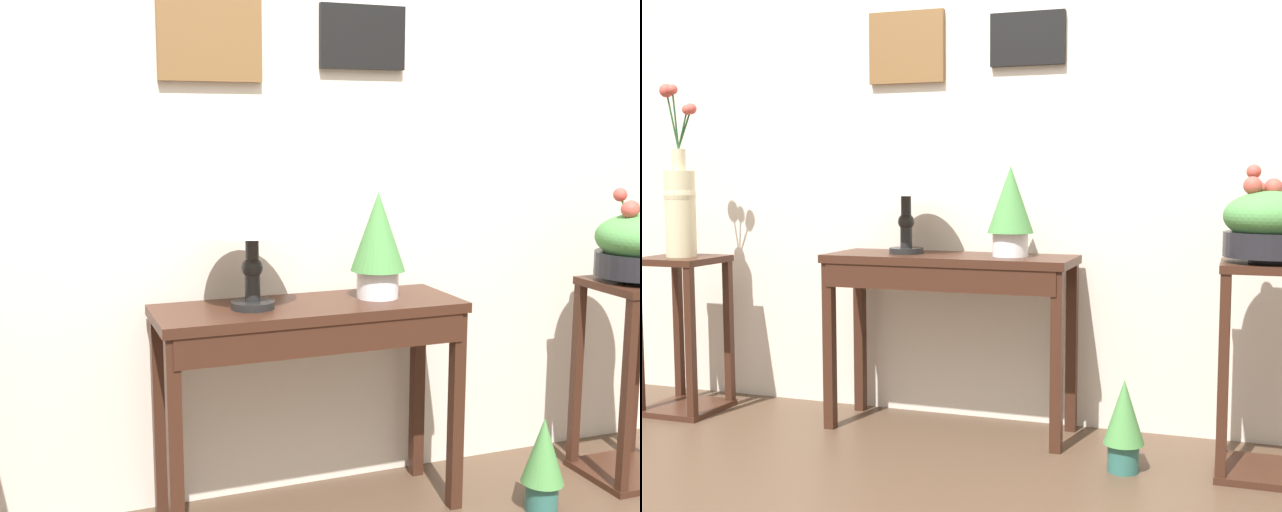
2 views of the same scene
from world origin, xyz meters
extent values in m
cube|color=beige|center=(0.00, 1.50, 1.40)|extent=(9.00, 0.10, 2.80)
cube|color=brown|center=(-0.36, 1.44, 1.67)|extent=(0.36, 0.02, 0.32)
cube|color=#619B53|center=(-0.36, 1.43, 1.67)|extent=(0.29, 0.01, 0.26)
cube|color=black|center=(0.20, 1.44, 1.68)|extent=(0.33, 0.02, 0.23)
cube|color=#A571AA|center=(0.20, 1.43, 1.68)|extent=(0.26, 0.01, 0.18)
cube|color=#381E14|center=(-0.08, 1.23, 0.75)|extent=(1.06, 0.36, 0.03)
cube|color=#381E14|center=(-0.08, 1.07, 0.68)|extent=(1.00, 0.03, 0.10)
cube|color=#381E14|center=(-0.58, 1.08, 0.36)|extent=(0.04, 0.04, 0.73)
cube|color=#381E14|center=(0.41, 1.08, 0.36)|extent=(0.05, 0.04, 0.73)
cube|color=#381E14|center=(-0.58, 1.38, 0.36)|extent=(0.04, 0.04, 0.73)
cube|color=#381E14|center=(0.41, 1.38, 0.36)|extent=(0.05, 0.04, 0.73)
cylinder|color=black|center=(-0.28, 1.23, 0.78)|extent=(0.15, 0.15, 0.02)
cylinder|color=black|center=(-0.28, 1.23, 0.84)|extent=(0.05, 0.05, 0.11)
sphere|color=black|center=(-0.28, 1.23, 0.90)|extent=(0.07, 0.07, 0.07)
cylinder|color=black|center=(-0.28, 1.23, 0.96)|extent=(0.04, 0.04, 0.11)
cone|color=beige|center=(-0.28, 1.23, 1.11)|extent=(0.33, 0.33, 0.18)
cylinder|color=silver|center=(0.18, 1.24, 0.81)|extent=(0.15, 0.15, 0.10)
cone|color=#478442|center=(0.18, 1.24, 1.00)|extent=(0.19, 0.19, 0.28)
cube|color=#381E14|center=(-1.35, 1.10, 0.71)|extent=(0.33, 0.33, 0.03)
cube|color=#381E14|center=(-1.35, 1.10, 0.01)|extent=(0.33, 0.33, 0.03)
cube|color=#381E14|center=(-1.21, 0.96, 0.36)|extent=(0.04, 0.03, 0.67)
cube|color=#381E14|center=(-1.49, 1.25, 0.36)|extent=(0.04, 0.04, 0.67)
cube|color=#381E14|center=(-1.21, 1.25, 0.36)|extent=(0.04, 0.04, 0.67)
cylinder|color=beige|center=(-1.35, 1.10, 0.92)|extent=(0.14, 0.14, 0.39)
sphere|color=beige|center=(-1.35, 1.10, 1.01)|extent=(0.14, 0.14, 0.14)
cylinder|color=beige|center=(-1.35, 1.10, 1.17)|extent=(0.06, 0.06, 0.10)
cylinder|color=#235128|center=(-1.35, 1.09, 1.35)|extent=(0.01, 0.04, 0.26)
sphere|color=#B7473D|center=(-1.35, 1.07, 1.48)|extent=(0.05, 0.05, 0.05)
cylinder|color=#235128|center=(-1.32, 1.11, 1.31)|extent=(0.08, 0.01, 0.18)
sphere|color=#B7473D|center=(-1.28, 1.11, 1.40)|extent=(0.05, 0.05, 0.05)
cylinder|color=#235128|center=(-1.32, 1.10, 1.31)|extent=(0.07, 0.02, 0.18)
sphere|color=#B7473D|center=(-1.29, 1.10, 1.39)|extent=(0.04, 0.04, 0.04)
cylinder|color=#235128|center=(-1.37, 1.09, 1.35)|extent=(0.05, 0.04, 0.26)
sphere|color=#B7473D|center=(-1.39, 1.08, 1.48)|extent=(0.06, 0.06, 0.06)
cube|color=#381E14|center=(1.18, 1.08, 0.77)|extent=(0.33, 0.33, 0.03)
cube|color=#381E14|center=(1.18, 1.08, 0.01)|extent=(0.33, 0.33, 0.03)
cube|color=#381E14|center=(1.04, 0.93, 0.39)|extent=(0.04, 0.03, 0.73)
cube|color=#381E14|center=(1.04, 1.22, 0.39)|extent=(0.04, 0.04, 0.73)
cylinder|color=black|center=(1.18, 1.08, 0.80)|extent=(0.14, 0.14, 0.02)
cylinder|color=black|center=(1.18, 1.08, 0.85)|extent=(0.32, 0.32, 0.09)
ellipsoid|color=#478442|center=(1.18, 1.08, 0.95)|extent=(0.33, 0.33, 0.18)
cylinder|color=#478442|center=(1.19, 1.11, 0.97)|extent=(0.02, 0.07, 0.16)
sphere|color=#B7473D|center=(1.19, 1.14, 1.05)|extent=(0.07, 0.07, 0.07)
cylinder|color=#478442|center=(1.16, 1.09, 0.97)|extent=(0.05, 0.04, 0.16)
sphere|color=#B7473D|center=(1.14, 1.11, 1.05)|extent=(0.04, 0.04, 0.04)
cylinder|color=#478442|center=(1.15, 1.10, 1.00)|extent=(0.07, 0.06, 0.22)
sphere|color=#B7473D|center=(1.12, 1.13, 1.11)|extent=(0.05, 0.05, 0.05)
cylinder|color=#478442|center=(1.15, 1.07, 0.98)|extent=(0.07, 0.02, 0.17)
sphere|color=#B7473D|center=(1.12, 1.07, 1.06)|extent=(0.07, 0.07, 0.07)
cylinder|color=#2D665B|center=(0.70, 0.95, 0.05)|extent=(0.12, 0.12, 0.11)
cone|color=#478442|center=(0.70, 0.95, 0.23)|extent=(0.15, 0.15, 0.24)
camera|label=1|loc=(-0.97, -1.28, 1.36)|focal=44.68mm
camera|label=2|loc=(1.09, -2.04, 1.08)|focal=46.16mm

